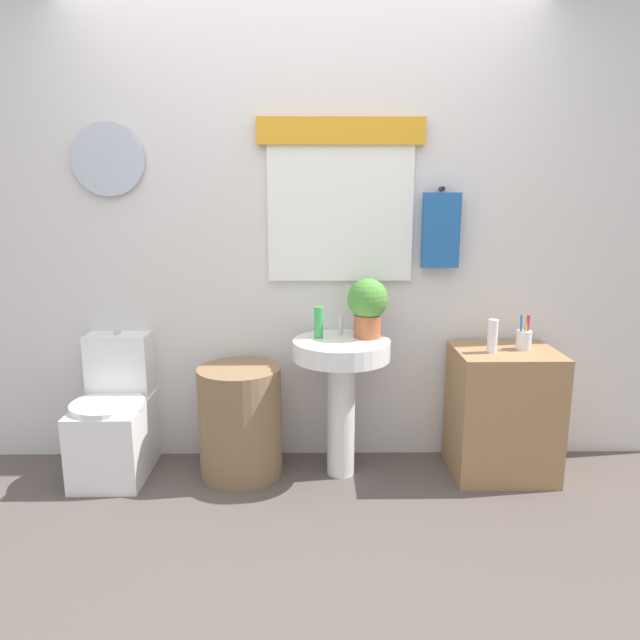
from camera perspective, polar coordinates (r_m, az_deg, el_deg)
ground_plane at (r=2.59m, az=-1.68°, el=-23.28°), size 8.00×8.00×0.00m
back_wall at (r=3.26m, az=-1.46°, el=8.73°), size 4.40×0.18×2.60m
toilet at (r=3.40m, az=-19.43°, el=-9.35°), size 0.38×0.51×0.77m
laundry_hamper at (r=3.22m, az=-7.81°, el=-9.83°), size 0.45×0.45×0.60m
pedestal_sink at (r=3.11m, az=2.10°, el=-5.30°), size 0.51×0.51×0.75m
faucet at (r=3.16m, az=2.02°, el=-0.58°), size 0.03×0.03×0.10m
wooden_cabinet at (r=3.34m, az=17.45°, el=-8.62°), size 0.53×0.44×0.70m
soap_bottle at (r=3.08m, az=-0.14°, el=-0.25°), size 0.05×0.05×0.17m
potted_plant at (r=3.08m, az=4.69°, el=1.53°), size 0.22×0.22×0.32m
lotion_bottle at (r=3.15m, az=16.55°, el=-1.51°), size 0.05×0.05×0.18m
toothbrush_cup at (r=3.27m, az=19.35°, el=-1.79°), size 0.08×0.08×0.19m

